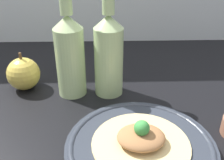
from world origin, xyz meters
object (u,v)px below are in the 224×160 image
plate (140,147)px  cider_bottle_left (70,54)px  cider_bottle_right (110,53)px  plated_food (141,139)px  apple (23,74)px

plate → cider_bottle_left: bearing=124.3°
cider_bottle_left → cider_bottle_right: size_ratio=1.00×
plated_food → apple: (-29.26, 25.81, 1.33)cm
cider_bottle_right → cider_bottle_left: bearing=180.0°
plated_food → cider_bottle_right: 25.09cm
plate → apple: (-29.26, 25.81, 3.33)cm
plate → cider_bottle_right: cider_bottle_right is taller
plated_food → apple: apple is taller
plate → cider_bottle_left: (-15.68, 23.01, 10.36)cm
plated_food → apple: bearing=138.6°
cider_bottle_left → apple: size_ratio=2.67×
cider_bottle_left → cider_bottle_right: (10.18, 0.00, 0.00)cm
cider_bottle_right → apple: bearing=173.3°
plated_food → apple: size_ratio=1.80×
cider_bottle_right → apple: size_ratio=2.67×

